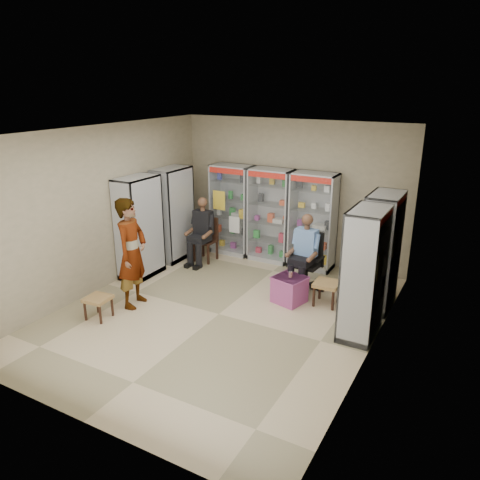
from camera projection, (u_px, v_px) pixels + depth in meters
The scene contains 18 objects.
floor at pixel (219, 314), 7.86m from camera, with size 6.00×6.00×0.00m, color #C9B48B.
room_shell at pixel (217, 200), 7.23m from camera, with size 5.02×6.02×3.01m.
cabinet_back_left at pixel (232, 210), 10.40m from camera, with size 0.90×0.50×2.00m, color silver.
cabinet_back_mid at pixel (271, 215), 9.96m from camera, with size 0.90×0.50×2.00m, color silver.
cabinet_back_right at pixel (313, 222), 9.53m from camera, with size 0.90×0.50×2.00m, color silver.
cabinet_right_far at pixel (381, 252), 7.85m from camera, with size 0.50×0.90×2.00m, color #B9BDC1.
cabinet_right_near at pixel (364, 274), 6.94m from camera, with size 0.50×0.90×2.00m, color silver.
cabinet_left_far at pixel (173, 214), 10.05m from camera, with size 0.50×0.90×2.00m, color silver.
cabinet_left_near at pixel (139, 228), 9.14m from camera, with size 0.50×0.90×2.00m, color #AEB1B5.
wooden_chair at pixel (205, 240), 10.08m from camera, with size 0.42×0.42×0.94m, color black.
seated_customer at pixel (204, 232), 9.97m from camera, with size 0.44×0.60×1.34m, color black, non-canonical shape.
office_chair at pixel (307, 261), 8.68m from camera, with size 0.59×0.59×1.08m, color black.
seated_shopkeeper at pixel (306, 255), 8.59m from camera, with size 0.45×0.63×1.38m, color #79C4EF, non-canonical shape.
pink_trunk at pixel (289, 289), 8.23m from camera, with size 0.49×0.48×0.48m, color #B34796.
tea_glass at pixel (291, 274), 8.14m from camera, with size 0.07×0.07×0.10m, color #552507.
woven_stool_a at pixel (326, 293), 8.14m from camera, with size 0.42×0.42×0.42m, color olive.
woven_stool_b at pixel (99, 307), 7.68m from camera, with size 0.38×0.38×0.38m, color #A17644.
standing_man at pixel (132, 253), 7.91m from camera, with size 0.70×0.46×1.91m, color gray.
Camera 1 is at (3.70, -6.00, 3.72)m, focal length 35.00 mm.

